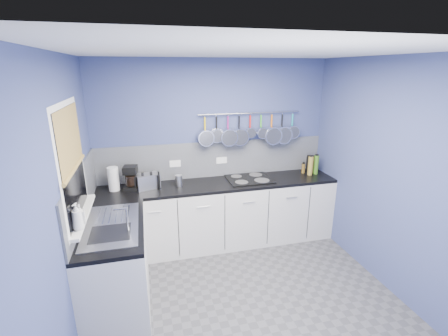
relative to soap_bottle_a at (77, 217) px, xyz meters
name	(u,v)px	position (x,y,z in m)	size (l,w,h in m)	color
floor	(246,299)	(1.53, 0.02, -1.18)	(3.20, 3.00, 0.02)	#47474C
ceiling	(252,50)	(1.53, 0.02, 1.34)	(3.20, 3.00, 0.02)	white
wall_back	(214,152)	(1.53, 1.53, 0.08)	(3.20, 0.02, 2.50)	#384275
wall_front	(342,295)	(1.53, -1.49, 0.08)	(3.20, 0.02, 2.50)	#384275
wall_left	(66,208)	(-0.08, 0.02, 0.08)	(0.02, 3.00, 2.50)	#384275
wall_right	(390,177)	(3.14, 0.02, 0.08)	(0.02, 3.00, 2.50)	#384275
backsplash_back	(214,159)	(1.53, 1.50, -0.02)	(3.20, 0.02, 0.50)	slate
backsplash_left	(82,193)	(-0.06, 0.62, -0.02)	(0.02, 1.80, 0.50)	slate
cabinet_run_back	(219,215)	(1.53, 1.22, -0.74)	(3.20, 0.60, 0.86)	silver
worktop_back	(219,184)	(1.53, 1.22, -0.29)	(3.20, 0.60, 0.04)	black
cabinet_run_left	(117,266)	(0.23, 0.32, -0.74)	(0.60, 1.20, 0.86)	silver
worktop_left	(112,227)	(0.23, 0.32, -0.29)	(0.60, 1.20, 0.04)	black
window_frame	(72,163)	(-0.05, 0.32, 0.38)	(0.01, 1.00, 1.10)	white
window_glass	(73,163)	(-0.04, 0.32, 0.38)	(0.01, 0.90, 1.00)	black
bamboo_blind	(70,139)	(-0.03, 0.32, 0.61)	(0.01, 0.90, 0.55)	olive
window_sill	(83,215)	(-0.02, 0.32, -0.13)	(0.10, 0.98, 0.03)	white
sink_unit	(112,225)	(0.23, 0.32, -0.27)	(0.50, 0.95, 0.01)	silver
mixer_tap	(127,219)	(0.39, 0.14, -0.14)	(0.12, 0.08, 0.26)	silver
socket_left	(175,164)	(0.98, 1.49, -0.04)	(0.15, 0.01, 0.09)	white
socket_right	(222,160)	(1.63, 1.49, -0.04)	(0.15, 0.01, 0.09)	white
pot_rail	(250,113)	(2.03, 1.47, 0.61)	(0.02, 0.02, 1.45)	silver
soap_bottle_a	(77,217)	(0.00, 0.00, 0.00)	(0.09, 0.09, 0.24)	white
soap_bottle_b	(80,214)	(0.00, 0.13, -0.03)	(0.08, 0.08, 0.17)	white
paper_towel	(113,179)	(0.19, 1.28, -0.12)	(0.13, 0.13, 0.30)	white
coffee_maker	(131,178)	(0.40, 1.24, -0.12)	(0.17, 0.19, 0.31)	black
toaster	(147,181)	(0.60, 1.25, -0.18)	(0.29, 0.17, 0.19)	silver
canister	(179,180)	(0.99, 1.26, -0.20)	(0.10, 0.10, 0.14)	silver
hob	(249,179)	(1.96, 1.26, -0.26)	(0.60, 0.53, 0.01)	black
pan_0	(205,130)	(1.40, 1.46, 0.41)	(0.22, 0.12, 0.41)	silver
pan_1	(217,129)	(1.55, 1.46, 0.42)	(0.19, 0.07, 0.38)	silver
pan_2	(228,130)	(1.71, 1.46, 0.40)	(0.24, 0.12, 0.43)	silver
pan_3	(239,129)	(1.87, 1.46, 0.39)	(0.24, 0.11, 0.43)	silver
pan_4	(250,126)	(2.03, 1.46, 0.44)	(0.15, 0.08, 0.34)	silver
pan_5	(261,125)	(2.19, 1.46, 0.44)	(0.16, 0.12, 0.35)	silver
pan_6	(271,128)	(2.35, 1.46, 0.39)	(0.25, 0.13, 0.44)	silver
pan_7	(282,128)	(2.51, 1.46, 0.39)	(0.25, 0.13, 0.44)	silver
pan_8	(292,125)	(2.67, 1.46, 0.42)	(0.20, 0.09, 0.39)	silver
condiment_0	(314,164)	(2.99, 1.32, -0.15)	(0.06, 0.06, 0.23)	brown
condiment_1	(308,164)	(2.90, 1.34, -0.15)	(0.05, 0.05, 0.24)	black
condiment_2	(303,168)	(2.82, 1.32, -0.20)	(0.05, 0.05, 0.14)	brown
condiment_3	(316,165)	(2.97, 1.24, -0.13)	(0.07, 0.07, 0.28)	#3F721E
condiment_4	(310,166)	(2.87, 1.22, -0.13)	(0.07, 0.07, 0.27)	olive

